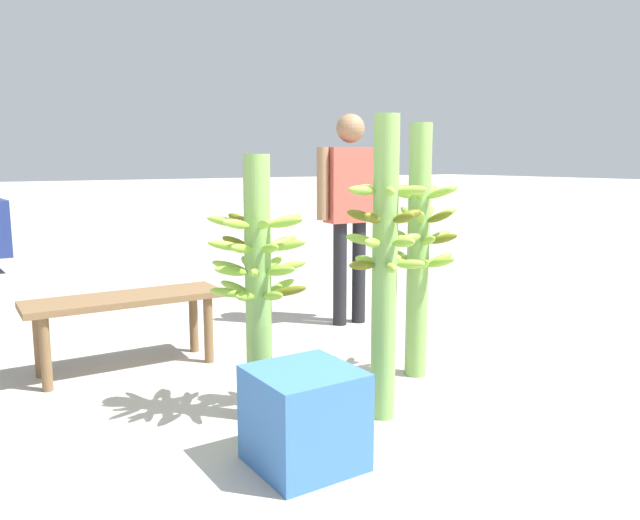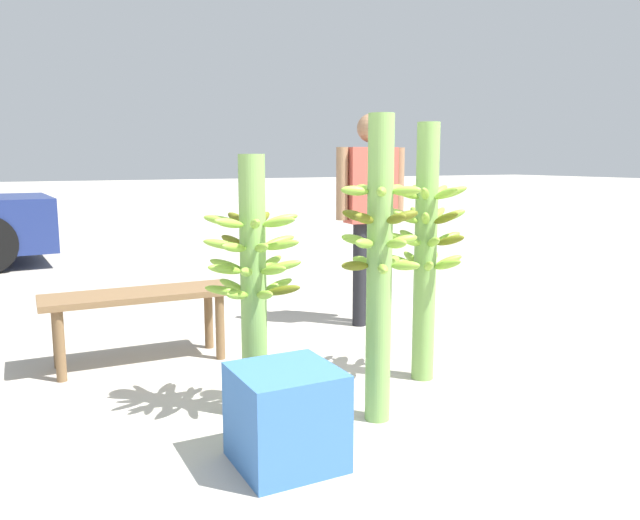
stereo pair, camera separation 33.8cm
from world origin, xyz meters
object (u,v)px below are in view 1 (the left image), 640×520
banana_stalk_left (258,280)px  banana_stalk_right (418,245)px  banana_stalk_center (385,262)px  vendor_person (350,199)px  produce_crate (304,417)px  market_bench (125,308)px

banana_stalk_left → banana_stalk_right: 1.11m
banana_stalk_center → vendor_person: 1.88m
banana_stalk_right → produce_crate: 1.45m
banana_stalk_center → produce_crate: banana_stalk_center is taller
vendor_person → market_bench: (-1.84, -0.15, -0.61)m
banana_stalk_right → vendor_person: (0.38, 1.22, 0.20)m
banana_stalk_right → produce_crate: size_ratio=3.55×
banana_stalk_right → produce_crate: banana_stalk_right is taller
produce_crate → banana_stalk_left: bearing=82.5°
market_bench → banana_stalk_right: bearing=-34.7°
banana_stalk_center → market_bench: size_ratio=1.27×
banana_stalk_center → vendor_person: vendor_person is taller
banana_stalk_left → produce_crate: 0.75m
banana_stalk_left → produce_crate: (-0.07, -0.55, -0.51)m
banana_stalk_center → produce_crate: (-0.61, -0.22, -0.60)m
banana_stalk_left → banana_stalk_right: (1.11, 0.06, 0.09)m
banana_stalk_center → banana_stalk_right: size_ratio=1.00×
vendor_person → produce_crate: (-1.56, -1.83, -0.79)m
market_bench → produce_crate: (0.28, -1.68, -0.18)m
banana_stalk_left → market_bench: size_ratio=1.11×
banana_stalk_center → vendor_person: bearing=59.6°
banana_stalk_right → market_bench: 1.86m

